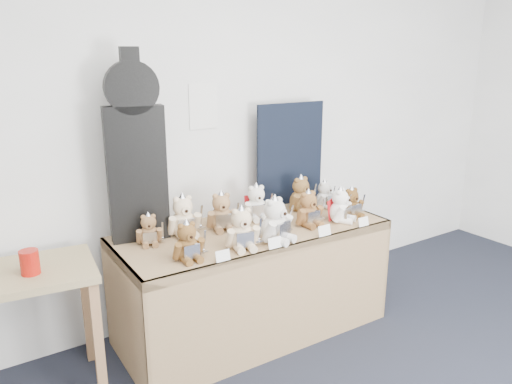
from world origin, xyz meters
TOP-DOWN VIEW (x-y plane):
  - room_shell at (-0.02, 2.49)m, footprint 6.00×6.00m
  - display_table at (0.08, 1.97)m, footprint 1.77×0.76m
  - side_table at (-1.37, 2.16)m, footprint 0.95×0.60m
  - guitar_case at (-0.59, 2.27)m, footprint 0.36×0.17m
  - navy_board at (0.61, 2.37)m, footprint 0.56×0.04m
  - red_cup at (-1.25, 2.09)m, footprint 0.10×0.10m
  - teddy_front_far_left at (-0.49, 1.83)m, footprint 0.20×0.16m
  - teddy_front_left at (-0.15, 1.81)m, footprint 0.23×0.20m
  - teddy_front_centre at (0.07, 1.79)m, footprint 0.26×0.24m
  - teddy_front_right at (0.42, 1.90)m, footprint 0.21×0.17m
  - teddy_front_far_right at (0.65, 1.85)m, footprint 0.22×0.21m
  - teddy_front_end at (0.78, 1.88)m, footprint 0.19×0.15m
  - teddy_back_left at (-0.34, 2.19)m, footprint 0.24×0.20m
  - teddy_back_centre_left at (-0.09, 2.15)m, footprint 0.22×0.21m
  - teddy_back_centre_right at (0.21, 2.20)m, footprint 0.22×0.20m
  - teddy_back_right at (0.58, 2.18)m, footprint 0.23×0.19m
  - teddy_back_end at (0.77, 2.15)m, footprint 0.19×0.17m
  - teddy_back_far_left at (-0.58, 2.16)m, footprint 0.17×0.16m
  - entry_card_a at (-0.34, 1.70)m, footprint 0.09×0.02m
  - entry_card_b at (0.00, 1.70)m, footprint 0.09×0.02m
  - entry_card_c at (0.37, 1.69)m, footprint 0.09×0.02m
  - entry_card_d at (0.70, 1.68)m, footprint 0.08×0.02m

SIDE VIEW (x-z plane):
  - display_table at x=0.08m, z-range 0.21..0.94m
  - side_table at x=-1.37m, z-range 0.25..0.99m
  - entry_card_d at x=0.70m, z-range 0.74..0.80m
  - entry_card_a at x=-0.34m, z-range 0.74..0.80m
  - entry_card_b at x=0.00m, z-range 0.74..0.80m
  - entry_card_c at x=0.37m, z-range 0.74..0.80m
  - red_cup at x=-1.25m, z-range 0.74..0.87m
  - teddy_back_far_left at x=-0.58m, z-range 0.71..0.92m
  - teddy_back_end at x=0.77m, z-range 0.71..0.93m
  - teddy_front_end at x=0.78m, z-range 0.71..0.94m
  - teddy_front_far_left at x=-0.49m, z-range 0.71..0.96m
  - teddy_front_far_right at x=0.65m, z-range 0.71..0.97m
  - teddy_front_right at x=0.42m, z-range 0.71..0.97m
  - teddy_back_centre_right at x=0.21m, z-range 0.71..0.97m
  - teddy_back_centre_left at x=-0.09m, z-range 0.71..0.98m
  - teddy_front_left at x=-0.15m, z-range 0.71..0.98m
  - teddy_back_right at x=0.58m, z-range 0.71..0.99m
  - teddy_back_left at x=-0.34m, z-range 0.70..0.99m
  - teddy_front_centre at x=0.07m, z-range 0.70..1.01m
  - navy_board at x=0.61m, z-range 0.73..1.48m
  - guitar_case at x=-0.59m, z-range 0.72..1.85m
  - room_shell at x=-0.02m, z-range -1.52..4.48m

